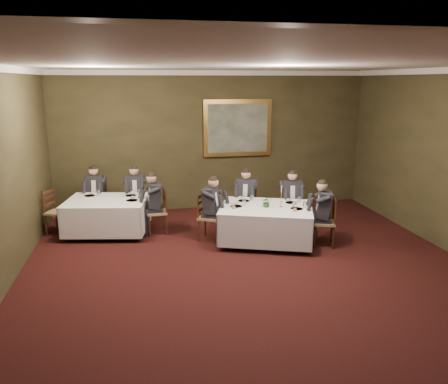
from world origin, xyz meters
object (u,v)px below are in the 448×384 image
object	(u,v)px
table_main	(266,221)
chair_main_endleft	(210,226)
diner_sec_backleft	(97,200)
diner_sec_endright	(156,211)
diner_sec_backright	(136,200)
centerpiece	(267,201)
chair_main_backleft	(246,214)
chair_sec_endleft	(58,221)
table_second	(107,214)
diner_main_endright	(324,221)
candlestick	(281,199)
chair_main_endright	(324,232)
chair_sec_backleft	(97,210)
diner_main_endleft	(210,216)
diner_main_backleft	(246,205)
chair_sec_endright	(157,221)
diner_main_backright	(291,207)
painting	(238,128)
chair_sec_backright	(136,209)
chair_main_backright	(290,216)

from	to	relation	value
table_main	chair_main_endleft	world-z (taller)	chair_main_endleft
diner_sec_backleft	diner_sec_endright	size ratio (longest dim) A/B	1.00
diner_sec_backright	centerpiece	size ratio (longest dim) A/B	5.72
chair_main_backleft	chair_sec_endleft	distance (m)	4.16
table_second	diner_sec_backleft	size ratio (longest dim) A/B	1.42
diner_main_endright	candlestick	size ratio (longest dim) A/B	2.97
diner_sec_backleft	candlestick	bearing A→B (deg)	161.92
chair_main_endright	chair_sec_backleft	distance (m)	5.28
diner_sec_backright	centerpiece	xyz separation A→B (m)	(2.64, -1.96, 0.37)
table_main	diner_sec_backleft	world-z (taller)	diner_sec_backleft
table_second	diner_main_endright	world-z (taller)	diner_main_endright
chair_main_backleft	diner_main_endleft	distance (m)	1.19
diner_main_backleft	centerpiece	xyz separation A→B (m)	(0.16, -1.08, 0.37)
chair_sec_endright	diner_sec_backleft	bearing A→B (deg)	46.36
diner_sec_endright	candlestick	xyz separation A→B (m)	(2.48, -1.04, 0.42)
diner_main_endright	chair_sec_endright	bearing A→B (deg)	86.31
chair_main_backleft	diner_main_backright	distance (m)	1.03
diner_main_endleft	diner_main_endright	bearing A→B (deg)	99.81
chair_sec_backleft	table_second	bearing A→B (deg)	118.89
table_main	chair_sec_backleft	distance (m)	4.12
chair_main_endleft	candlestick	world-z (taller)	candlestick
diner_main_endleft	centerpiece	world-z (taller)	diner_main_endleft
diner_sec_backleft	chair_sec_endright	xyz separation A→B (m)	(1.37, -1.12, -0.23)
painting	chair_main_endright	bearing A→B (deg)	-70.43
table_second	chair_sec_backright	world-z (taller)	chair_sec_backright
table_second	chair_sec_endleft	size ratio (longest dim) A/B	1.91
diner_main_backleft	chair_sec_endleft	world-z (taller)	diner_main_backleft
diner_sec_endright	centerpiece	bearing A→B (deg)	-118.95
table_main	diner_main_endleft	distance (m)	1.17
chair_main_backright	diner_main_endright	xyz separation A→B (m)	(0.32, -1.12, 0.23)
diner_sec_backleft	chair_sec_endleft	xyz separation A→B (m)	(-0.76, -0.74, -0.23)
diner_sec_backleft	centerpiece	bearing A→B (deg)	160.44
chair_main_backright	diner_main_endright	world-z (taller)	diner_main_endright
diner_sec_backleft	chair_sec_backright	bearing A→B (deg)	-177.95
table_second	centerpiece	xyz separation A→B (m)	(3.24, -1.19, 0.43)
table_second	chair_main_backleft	distance (m)	3.09
chair_main_endright	chair_sec_backleft	bearing A→B (deg)	80.66
diner_main_endleft	diner_sec_backleft	world-z (taller)	same
chair_main_backright	diner_sec_endright	distance (m)	2.99
diner_main_backleft	diner_main_endleft	world-z (taller)	same
chair_main_endleft	painting	xyz separation A→B (m)	(1.11, 2.36, 1.79)
chair_main_backleft	diner_sec_backleft	distance (m)	3.54
table_second	chair_main_backright	size ratio (longest dim) A/B	1.91
diner_main_backleft	chair_sec_backright	bearing A→B (deg)	4.24
diner_main_backright	chair_sec_backleft	bearing A→B (deg)	-10.59
diner_main_backleft	chair_main_endleft	world-z (taller)	diner_main_backleft
table_main	chair_sec_endleft	xyz separation A→B (m)	(-4.31, 1.35, -0.17)
chair_sec_backright	chair_sec_endright	xyz separation A→B (m)	(0.46, -0.97, 0.00)
chair_main_endright	diner_sec_backright	distance (m)	4.42
table_main	chair_main_endleft	xyz separation A→B (m)	(-1.11, 0.39, -0.17)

